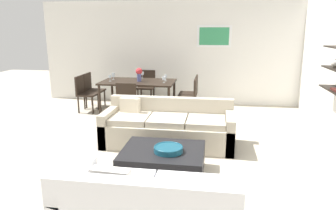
% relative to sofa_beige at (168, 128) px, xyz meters
% --- Properties ---
extents(ground_plane, '(18.00, 18.00, 0.00)m').
position_rel_sofa_beige_xyz_m(ground_plane, '(-0.06, -0.34, -0.29)').
color(ground_plane, '#BCB29E').
extents(back_wall_unit, '(8.40, 0.09, 2.70)m').
position_rel_sofa_beige_xyz_m(back_wall_unit, '(0.25, 3.19, 1.06)').
color(back_wall_unit, silver).
rests_on(back_wall_unit, ground).
extents(sofa_beige, '(2.26, 0.90, 0.78)m').
position_rel_sofa_beige_xyz_m(sofa_beige, '(0.00, 0.00, 0.00)').
color(sofa_beige, '#B2A893').
rests_on(sofa_beige, ground).
extents(loveseat_white, '(1.70, 0.90, 0.78)m').
position_rel_sofa_beige_xyz_m(loveseat_white, '(0.20, -2.52, 0.00)').
color(loveseat_white, white).
rests_on(loveseat_white, ground).
extents(coffee_table, '(1.13, 0.92, 0.38)m').
position_rel_sofa_beige_xyz_m(coffee_table, '(0.11, -1.19, -0.10)').
color(coffee_table, black).
rests_on(coffee_table, ground).
extents(decorative_bowl, '(0.40, 0.40, 0.08)m').
position_rel_sofa_beige_xyz_m(decorative_bowl, '(0.20, -1.26, 0.13)').
color(decorative_bowl, navy).
rests_on(decorative_bowl, coffee_table).
extents(dining_table, '(1.77, 1.04, 0.75)m').
position_rel_sofa_beige_xyz_m(dining_table, '(-1.06, 2.11, 0.39)').
color(dining_table, black).
rests_on(dining_table, ground).
extents(dining_chair_foot, '(0.44, 0.44, 0.88)m').
position_rel_sofa_beige_xyz_m(dining_chair_foot, '(-1.06, 1.19, 0.21)').
color(dining_chair_foot, black).
rests_on(dining_chair_foot, ground).
extents(dining_chair_head, '(0.44, 0.44, 0.88)m').
position_rel_sofa_beige_xyz_m(dining_chair_head, '(-1.06, 3.04, 0.21)').
color(dining_chair_head, black).
rests_on(dining_chair_head, ground).
extents(dining_chair_left_near, '(0.44, 0.44, 0.88)m').
position_rel_sofa_beige_xyz_m(dining_chair_left_near, '(-2.35, 1.88, 0.21)').
color(dining_chair_left_near, black).
rests_on(dining_chair_left_near, ground).
extents(dining_chair_right_far, '(0.44, 0.44, 0.88)m').
position_rel_sofa_beige_xyz_m(dining_chair_right_far, '(0.23, 2.35, 0.21)').
color(dining_chair_right_far, black).
rests_on(dining_chair_right_far, ground).
extents(dining_chair_right_near, '(0.44, 0.44, 0.88)m').
position_rel_sofa_beige_xyz_m(dining_chair_right_near, '(0.23, 1.88, 0.21)').
color(dining_chair_right_near, black).
rests_on(dining_chair_right_near, ground).
extents(dining_chair_left_far, '(0.44, 0.44, 0.88)m').
position_rel_sofa_beige_xyz_m(dining_chair_left_far, '(-2.35, 2.35, 0.21)').
color(dining_chair_left_far, black).
rests_on(dining_chair_left_far, ground).
extents(wine_glass_left_far, '(0.07, 0.07, 0.17)m').
position_rel_sofa_beige_xyz_m(wine_glass_left_far, '(-1.72, 2.24, 0.57)').
color(wine_glass_left_far, silver).
rests_on(wine_glass_left_far, dining_table).
extents(wine_glass_right_near, '(0.08, 0.08, 0.14)m').
position_rel_sofa_beige_xyz_m(wine_glass_right_near, '(-0.40, 1.98, 0.56)').
color(wine_glass_right_near, silver).
rests_on(wine_glass_right_near, dining_table).
extents(wine_glass_head, '(0.08, 0.08, 0.17)m').
position_rel_sofa_beige_xyz_m(wine_glass_head, '(-1.06, 2.57, 0.58)').
color(wine_glass_head, silver).
rests_on(wine_glass_head, dining_table).
extents(wine_glass_right_far, '(0.06, 0.06, 0.15)m').
position_rel_sofa_beige_xyz_m(wine_glass_right_far, '(-0.40, 2.24, 0.56)').
color(wine_glass_right_far, silver).
rests_on(wine_glass_right_far, dining_table).
extents(wine_glass_left_near, '(0.06, 0.06, 0.15)m').
position_rel_sofa_beige_xyz_m(wine_glass_left_near, '(-1.72, 1.98, 0.57)').
color(wine_glass_left_near, silver).
rests_on(wine_glass_left_near, dining_table).
extents(centerpiece_vase, '(0.16, 0.16, 0.33)m').
position_rel_sofa_beige_xyz_m(centerpiece_vase, '(-1.02, 2.09, 0.66)').
color(centerpiece_vase, '#4C518C').
rests_on(centerpiece_vase, dining_table).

